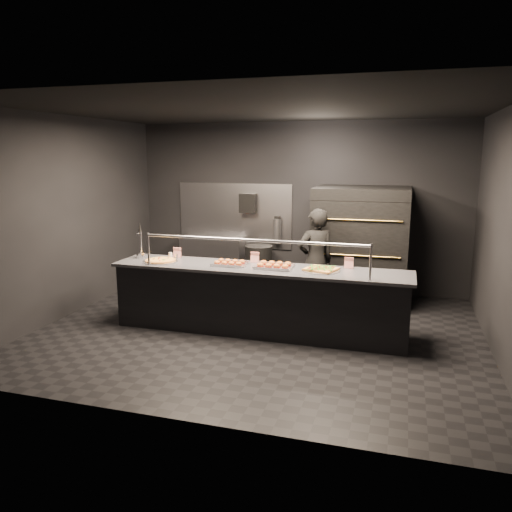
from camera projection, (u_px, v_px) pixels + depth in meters
name	position (u px, v px, depth m)	size (l,w,h in m)	color
room	(258.00, 225.00, 6.72)	(6.04, 6.00, 3.00)	black
service_counter	(259.00, 299.00, 6.88)	(4.10, 0.78, 1.37)	black
pizza_oven	(361.00, 245.00, 8.23)	(1.50, 1.23, 1.91)	black
prep_shelf	(212.00, 260.00, 9.51)	(1.20, 0.35, 0.90)	#99999E
towel_dispenser	(248.00, 203.00, 9.16)	(0.30, 0.20, 0.35)	black
fire_extinguisher	(277.00, 231.00, 9.11)	(0.14, 0.14, 0.51)	#B2B2B7
beer_tap	(141.00, 248.00, 7.37)	(0.14, 0.20, 0.53)	silver
round_pizza	(160.00, 261.00, 7.13)	(0.50, 0.50, 0.03)	silver
slider_tray_a	(230.00, 263.00, 6.90)	(0.50, 0.40, 0.07)	silver
slider_tray_b	(274.00, 266.00, 6.73)	(0.52, 0.39, 0.08)	silver
square_pizza	(321.00, 269.00, 6.56)	(0.49, 0.49, 0.05)	silver
condiment_jar	(172.00, 256.00, 7.31)	(0.14, 0.06, 0.09)	silver
tent_cards	(257.00, 257.00, 7.06)	(2.65, 0.04, 0.15)	white
trash_bin	(259.00, 268.00, 9.01)	(0.49, 0.49, 0.82)	black
worker	(315.00, 261.00, 7.69)	(0.59, 0.39, 1.63)	black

